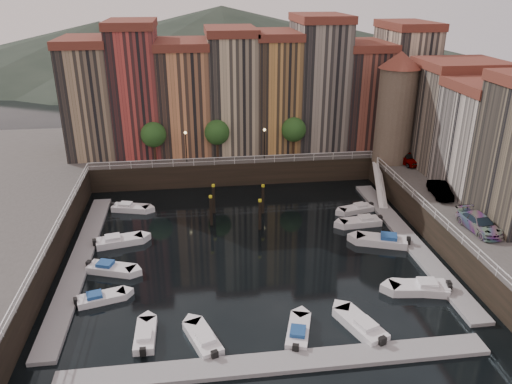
{
  "coord_description": "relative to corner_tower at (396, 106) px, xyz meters",
  "views": [
    {
      "loc": [
        -5.08,
        -43.58,
        24.37
      ],
      "look_at": [
        1.17,
        4.0,
        4.09
      ],
      "focal_mm": 35.0,
      "sensor_mm": 36.0,
      "label": 1
    }
  ],
  "objects": [
    {
      "name": "boat_right_2",
      "position": [
        -6.68,
        -15.93,
        -9.79
      ],
      "size": [
        5.36,
        3.48,
        1.21
      ],
      "rotation": [
        0.0,
        0.0,
        2.79
      ],
      "color": "silver",
      "rests_on": "ground"
    },
    {
      "name": "dock_left",
      "position": [
        -36.2,
        -15.5,
        -10.02
      ],
      "size": [
        2.0,
        28.0,
        0.35
      ],
      "primitive_type": "cube",
      "color": "gray",
      "rests_on": "ground"
    },
    {
      "name": "boat_near_3",
      "position": [
        -13.17,
        -28.61,
        -9.81
      ],
      "size": [
        3.34,
        5.04,
        1.14
      ],
      "rotation": [
        0.0,
        0.0,
        1.93
      ],
      "color": "silver",
      "rests_on": "ground"
    },
    {
      "name": "boat_left_2",
      "position": [
        -33.12,
        -17.72,
        -9.84
      ],
      "size": [
        4.66,
        2.98,
        1.05
      ],
      "rotation": [
        0.0,
        0.0,
        -0.34
      ],
      "color": "silver",
      "rests_on": "ground"
    },
    {
      "name": "dock_near",
      "position": [
        -20.0,
        -31.5,
        -10.02
      ],
      "size": [
        30.0,
        2.0,
        0.35
      ],
      "primitive_type": "cube",
      "color": "gray",
      "rests_on": "ground"
    },
    {
      "name": "quay_far",
      "position": [
        -20.0,
        11.5,
        -8.69
      ],
      "size": [
        80.0,
        20.0,
        3.0
      ],
      "primitive_type": "cube",
      "color": "black",
      "rests_on": "ground"
    },
    {
      "name": "corner_tower",
      "position": [
        0.0,
        0.0,
        0.0
      ],
      "size": [
        5.2,
        5.2,
        13.8
      ],
      "color": "#6B5B4C",
      "rests_on": "quay_right"
    },
    {
      "name": "mooring_pilings",
      "position": [
        -20.68,
        -8.48,
        -8.54
      ],
      "size": [
        6.33,
        5.15,
        3.78
      ],
      "color": "black",
      "rests_on": "ground"
    },
    {
      "name": "boat_left_1",
      "position": [
        -33.34,
        -22.25,
        -9.88
      ],
      "size": [
        4.19,
        2.43,
        0.94
      ],
      "rotation": [
        0.0,
        0.0,
        0.26
      ],
      "color": "silver",
      "rests_on": "ground"
    },
    {
      "name": "car_c",
      "position": [
        0.73,
        -19.93,
        -6.44
      ],
      "size": [
        2.59,
        5.38,
        1.51
      ],
      "primitive_type": "imported",
      "rotation": [
        0.0,
        0.0,
        0.09
      ],
      "color": "gray",
      "rests_on": "quay_right"
    },
    {
      "name": "railings",
      "position": [
        -20.0,
        -9.62,
        -6.41
      ],
      "size": [
        36.08,
        34.04,
        0.52
      ],
      "color": "white",
      "rests_on": "ground"
    },
    {
      "name": "boat_near_1",
      "position": [
        -25.07,
        -28.58,
        -9.85
      ],
      "size": [
        2.98,
        4.58,
        1.03
      ],
      "rotation": [
        0.0,
        0.0,
        1.92
      ],
      "color": "silver",
      "rests_on": "ground"
    },
    {
      "name": "boat_right_4",
      "position": [
        -6.84,
        -8.11,
        -9.87
      ],
      "size": [
        4.28,
        2.44,
        0.96
      ],
      "rotation": [
        0.0,
        0.0,
        3.39
      ],
      "color": "silver",
      "rests_on": "ground"
    },
    {
      "name": "boat_right_1",
      "position": [
        -6.56,
        -24.37,
        -9.8
      ],
      "size": [
        5.23,
        2.44,
        1.18
      ],
      "rotation": [
        0.0,
        0.0,
        3.02
      ],
      "color": "silver",
      "rests_on": "ground"
    },
    {
      "name": "boat_near_2",
      "position": [
        -18.04,
        -28.66,
        -9.86
      ],
      "size": [
        2.73,
        4.44,
        1.0
      ],
      "rotation": [
        0.0,
        0.0,
        1.27
      ],
      "color": "silver",
      "rests_on": "ground"
    },
    {
      "name": "gangway",
      "position": [
        -2.9,
        -4.5,
        -8.28
      ],
      "size": [
        2.78,
        8.32,
        3.73
      ],
      "color": "white",
      "rests_on": "ground"
    },
    {
      "name": "boat_near_0",
      "position": [
        -29.3,
        -27.6,
        -9.88
      ],
      "size": [
        1.52,
        4.09,
        0.94
      ],
      "rotation": [
        0.0,
        0.0,
        1.56
      ],
      "color": "silver",
      "rests_on": "ground"
    },
    {
      "name": "boat_right_3",
      "position": [
        -7.44,
        -11.48,
        -9.83
      ],
      "size": [
        4.72,
        2.02,
        1.07
      ],
      "rotation": [
        0.0,
        0.0,
        3.22
      ],
      "color": "silver",
      "rests_on": "ground"
    },
    {
      "name": "street_lamps",
      "position": [
        -21.0,
        2.7,
        -4.3
      ],
      "size": [
        10.36,
        0.36,
        4.18
      ],
      "color": "black",
      "rests_on": "quay_far"
    },
    {
      "name": "boat_left_4",
      "position": [
        -32.7,
        -4.47,
        -9.85
      ],
      "size": [
        4.54,
        2.64,
        1.02
      ],
      "rotation": [
        0.0,
        0.0,
        -0.26
      ],
      "color": "silver",
      "rests_on": "ground"
    },
    {
      "name": "ground",
      "position": [
        -20.0,
        -14.5,
        -10.19
      ],
      "size": [
        200.0,
        200.0,
        0.0
      ],
      "primitive_type": "plane",
      "color": "black",
      "rests_on": "ground"
    },
    {
      "name": "dock_right",
      "position": [
        -3.8,
        -15.5,
        -10.02
      ],
      "size": [
        2.0,
        28.0,
        0.35
      ],
      "primitive_type": "cube",
      "color": "gray",
      "rests_on": "ground"
    },
    {
      "name": "car_a",
      "position": [
        1.53,
        -1.44,
        -6.41
      ],
      "size": [
        2.9,
        4.88,
        1.56
      ],
      "primitive_type": "imported",
      "rotation": [
        0.0,
        0.0,
        0.25
      ],
      "color": "gray",
      "rests_on": "quay_right"
    },
    {
      "name": "boat_left_3",
      "position": [
        -33.05,
        -12.49,
        -9.82
      ],
      "size": [
        4.97,
        2.69,
        1.11
      ],
      "rotation": [
        0.0,
        0.0,
        0.21
      ],
      "color": "silver",
      "rests_on": "ground"
    },
    {
      "name": "car_b",
      "position": [
        0.89,
        -11.85,
        -6.47
      ],
      "size": [
        2.07,
        4.57,
        1.45
      ],
      "primitive_type": "imported",
      "rotation": [
        0.0,
        0.0,
        -0.12
      ],
      "color": "gray",
      "rests_on": "quay_right"
    },
    {
      "name": "far_terrace",
      "position": [
        -16.69,
        9.0,
        0.76
      ],
      "size": [
        48.7,
        10.3,
        17.5
      ],
      "color": "#947B5E",
      "rests_on": "quay_far"
    },
    {
      "name": "boat_right_0",
      "position": [
        -6.49,
        -24.43,
        -9.82
      ],
      "size": [
        4.98,
        2.85,
        1.12
      ],
      "rotation": [
        0.0,
        0.0,
        2.89
      ],
      "color": "silver",
      "rests_on": "ground"
    },
    {
      "name": "promenade_trees",
      "position": [
        -21.33,
        3.7,
        -3.61
      ],
      "size": [
        21.2,
        3.2,
        5.2
      ],
      "color": "black",
      "rests_on": "quay_far"
    },
    {
      "name": "right_terrace",
      "position": [
        6.5,
        -10.7,
        -0.64
      ],
      "size": [
        9.3,
        24.3,
        14.0
      ],
      "color": "#756859",
      "rests_on": "quay_right"
    },
    {
      "name": "mountains",
      "position": [
        -18.28,
        95.5,
        -2.28
      ],
      "size": [
        145.0,
        100.0,
        18.0
      ],
      "color": "#2D382D",
      "rests_on": "ground"
    }
  ]
}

